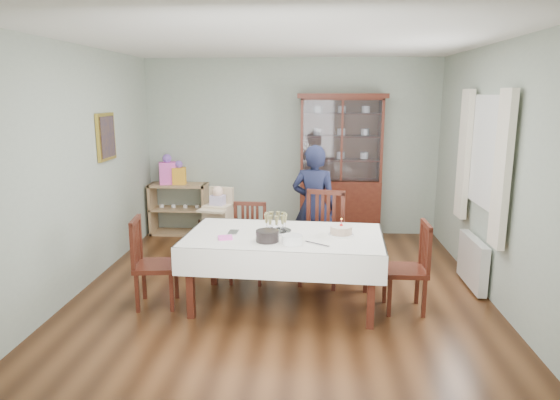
# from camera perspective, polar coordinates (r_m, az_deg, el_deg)

# --- Properties ---
(floor) EXTENTS (5.00, 5.00, 0.00)m
(floor) POSITION_cam_1_polar(r_m,az_deg,el_deg) (5.66, 0.18, -10.48)
(floor) COLOR #593319
(floor) RESTS_ON ground
(room_shell) EXTENTS (5.00, 5.00, 5.00)m
(room_shell) POSITION_cam_1_polar(r_m,az_deg,el_deg) (5.78, 0.51, 7.43)
(room_shell) COLOR #9EAA99
(room_shell) RESTS_ON floor
(dining_table) EXTENTS (2.07, 1.28, 0.76)m
(dining_table) POSITION_cam_1_polar(r_m,az_deg,el_deg) (5.23, 0.48, -7.91)
(dining_table) COLOR #4B2012
(dining_table) RESTS_ON floor
(china_cabinet) EXTENTS (1.30, 0.48, 2.18)m
(china_cabinet) POSITION_cam_1_polar(r_m,az_deg,el_deg) (7.57, 6.92, 4.01)
(china_cabinet) COLOR #4B2012
(china_cabinet) RESTS_ON floor
(sideboard) EXTENTS (0.90, 0.38, 0.80)m
(sideboard) POSITION_cam_1_polar(r_m,az_deg,el_deg) (7.98, -11.45, -1.00)
(sideboard) COLOR tan
(sideboard) RESTS_ON floor
(picture_frame) EXTENTS (0.04, 0.48, 0.58)m
(picture_frame) POSITION_cam_1_polar(r_m,az_deg,el_deg) (6.55, -19.27, 6.83)
(picture_frame) COLOR gold
(picture_frame) RESTS_ON room_shell
(window) EXTENTS (0.04, 1.02, 1.22)m
(window) POSITION_cam_1_polar(r_m,az_deg,el_deg) (5.87, 22.64, 5.07)
(window) COLOR white
(window) RESTS_ON room_shell
(curtain_left) EXTENTS (0.07, 0.30, 1.55)m
(curtain_left) POSITION_cam_1_polar(r_m,az_deg,el_deg) (5.29, 24.07, 3.17)
(curtain_left) COLOR silver
(curtain_left) RESTS_ON room_shell
(curtain_right) EXTENTS (0.07, 0.30, 1.55)m
(curtain_right) POSITION_cam_1_polar(r_m,az_deg,el_deg) (6.45, 20.31, 4.90)
(curtain_right) COLOR silver
(curtain_right) RESTS_ON room_shell
(radiator) EXTENTS (0.10, 0.80, 0.55)m
(radiator) POSITION_cam_1_polar(r_m,az_deg,el_deg) (6.12, 21.15, -6.60)
(radiator) COLOR white
(radiator) RESTS_ON floor
(chair_far_left) EXTENTS (0.43, 0.43, 0.91)m
(chair_far_left) POSITION_cam_1_polar(r_m,az_deg,el_deg) (5.94, -3.67, -6.62)
(chair_far_left) COLOR #4B2012
(chair_far_left) RESTS_ON floor
(chair_far_right) EXTENTS (0.57, 0.57, 1.06)m
(chair_far_right) POSITION_cam_1_polar(r_m,az_deg,el_deg) (5.87, 4.74, -6.42)
(chair_far_right) COLOR #4B2012
(chair_far_right) RESTS_ON floor
(chair_end_left) EXTENTS (0.47, 0.47, 0.94)m
(chair_end_left) POSITION_cam_1_polar(r_m,az_deg,el_deg) (5.40, -14.06, -8.83)
(chair_end_left) COLOR #4B2012
(chair_end_left) RESTS_ON floor
(chair_end_right) EXTENTS (0.41, 0.41, 0.92)m
(chair_end_right) POSITION_cam_1_polar(r_m,az_deg,el_deg) (5.29, 14.19, -9.33)
(chair_end_right) COLOR #4B2012
(chair_end_right) RESTS_ON floor
(woman) EXTENTS (0.63, 0.48, 1.56)m
(woman) POSITION_cam_1_polar(r_m,az_deg,el_deg) (6.30, 3.91, -0.72)
(woman) COLOR black
(woman) RESTS_ON floor
(high_chair) EXTENTS (0.54, 0.54, 1.01)m
(high_chair) POSITION_cam_1_polar(r_m,az_deg,el_deg) (6.61, -7.03, -3.64)
(high_chair) COLOR black
(high_chair) RESTS_ON floor
(champagne_tray) EXTENTS (0.33, 0.33, 0.20)m
(champagne_tray) POSITION_cam_1_polar(r_m,az_deg,el_deg) (5.19, -0.51, -2.98)
(champagne_tray) COLOR silver
(champagne_tray) RESTS_ON dining_table
(birthday_cake) EXTENTS (0.26, 0.26, 0.18)m
(birthday_cake) POSITION_cam_1_polar(r_m,az_deg,el_deg) (5.12, 7.00, -3.49)
(birthday_cake) COLOR white
(birthday_cake) RESTS_ON dining_table
(plate_stack_dark) EXTENTS (0.29, 0.29, 0.11)m
(plate_stack_dark) POSITION_cam_1_polar(r_m,az_deg,el_deg) (4.87, -1.45, -4.12)
(plate_stack_dark) COLOR black
(plate_stack_dark) RESTS_ON dining_table
(plate_stack_white) EXTENTS (0.21, 0.21, 0.09)m
(plate_stack_white) POSITION_cam_1_polar(r_m,az_deg,el_deg) (4.79, 1.40, -4.54)
(plate_stack_white) COLOR white
(plate_stack_white) RESTS_ON dining_table
(napkin_stack) EXTENTS (0.17, 0.17, 0.02)m
(napkin_stack) POSITION_cam_1_polar(r_m,az_deg,el_deg) (5.00, -6.27, -4.30)
(napkin_stack) COLOR #FF5DCD
(napkin_stack) RESTS_ON dining_table
(cutlery) EXTENTS (0.13, 0.18, 0.01)m
(cutlery) POSITION_cam_1_polar(r_m,az_deg,el_deg) (5.21, -5.79, -3.64)
(cutlery) COLOR silver
(cutlery) RESTS_ON dining_table
(cake_knife) EXTENTS (0.24, 0.18, 0.01)m
(cake_knife) POSITION_cam_1_polar(r_m,az_deg,el_deg) (4.79, 4.26, -5.02)
(cake_knife) COLOR silver
(cake_knife) RESTS_ON dining_table
(gift_bag_pink) EXTENTS (0.29, 0.23, 0.46)m
(gift_bag_pink) POSITION_cam_1_polar(r_m,az_deg,el_deg) (7.89, -12.73, 3.27)
(gift_bag_pink) COLOR #FF5DCD
(gift_bag_pink) RESTS_ON sideboard
(gift_bag_orange) EXTENTS (0.21, 0.16, 0.37)m
(gift_bag_orange) POSITION_cam_1_polar(r_m,az_deg,el_deg) (7.85, -11.46, 2.97)
(gift_bag_orange) COLOR #F7A927
(gift_bag_orange) RESTS_ON sideboard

